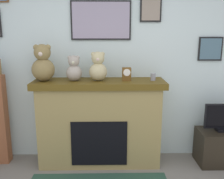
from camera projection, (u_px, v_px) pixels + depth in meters
The scene contains 8 objects.
back_wall at pixel (116, 65), 3.60m from camera, with size 5.20×0.15×2.60m.
fireplace at pixel (100, 122), 3.47m from camera, with size 1.69×0.52×1.14m.
tv_stand at pixel (222, 147), 3.52m from camera, with size 0.65×0.40×0.47m, color black.
candle_jar at pixel (153, 77), 3.33m from camera, with size 0.06×0.06×0.09m, color gray.
mantel_clock at pixel (127, 74), 3.32m from camera, with size 0.11×0.08×0.17m.
teddy_bear_brown at pixel (43, 65), 3.27m from camera, with size 0.29×0.29×0.46m.
teddy_bear_grey at pixel (74, 69), 3.29m from camera, with size 0.20×0.20×0.32m.
teddy_bear_tan at pixel (98, 68), 3.29m from camera, with size 0.23×0.23×0.37m.
Camera 1 is at (-0.13, -1.59, 1.77)m, focal length 41.83 mm.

